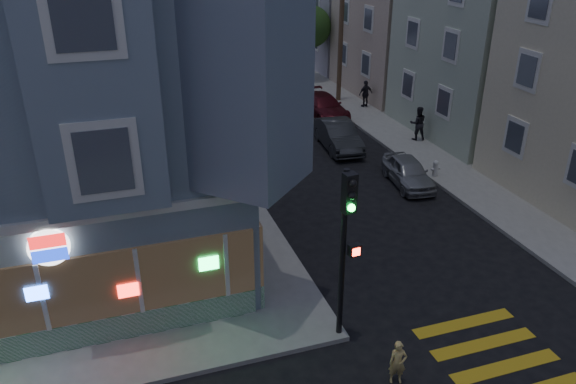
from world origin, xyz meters
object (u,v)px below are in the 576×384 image
running_child (398,363)px  street_tree_near (310,27)px  parked_car_c (324,106)px  utility_pole (341,28)px  traffic_signal (347,229)px  pedestrian_b (366,94)px  fire_hydrant (435,168)px  street_tree_far (277,12)px  parked_car_d (278,86)px  parked_car_b (338,135)px  parked_car_a (408,172)px  pedestrian_a (418,123)px

running_child → street_tree_near: bearing=92.0°
street_tree_near → parked_car_c: bearing=-105.0°
utility_pole → traffic_signal: (-9.18, -21.83, -1.26)m
pedestrian_b → fire_hydrant: (-1.70, -10.99, -0.44)m
street_tree_far → parked_car_d: (-3.60, -11.52, -3.20)m
street_tree_near → parked_car_b: bearing=-104.5°
utility_pole → parked_car_b: bearing=-113.2°
pedestrian_b → parked_car_a: 11.61m
utility_pole → pedestrian_a: (1.00, -8.37, -3.74)m
utility_pole → parked_car_a: (-2.21, -13.12, -4.18)m
pedestrian_a → fire_hydrant: pedestrian_a is taller
utility_pole → street_tree_near: size_ratio=1.70×
parked_car_a → parked_car_c: 10.40m
parked_car_a → parked_car_d: 15.65m
parked_car_c → fire_hydrant: bearing=-84.6°
parked_car_b → traffic_signal: traffic_signal is taller
pedestrian_a → parked_car_d: (-4.40, 10.86, -0.32)m
running_child → pedestrian_a: 18.11m
running_child → parked_car_a: size_ratio=0.34×
street_tree_far → traffic_signal: size_ratio=1.06×
parked_car_d → traffic_signal: size_ratio=1.06×
fire_hydrant → street_tree_far: bearing=88.1°
street_tree_near → fire_hydrant: (-0.90, -18.95, -3.39)m
parked_car_c → parked_car_d: size_ratio=0.89×
pedestrian_b → parked_car_d: size_ratio=0.32×
running_child → fire_hydrant: 13.35m
parked_car_b → street_tree_far: bearing=85.8°
parked_car_a → parked_car_c: parked_car_c is taller
running_child → pedestrian_b: size_ratio=0.74×
street_tree_near → pedestrian_b: bearing=-84.3°
street_tree_near → parked_car_d: size_ratio=1.00×
running_child → street_tree_far: bearing=95.3°
traffic_signal → fire_hydrant: (8.48, 8.88, -2.99)m
street_tree_far → parked_car_d: street_tree_far is taller
fire_hydrant → street_tree_near: bearing=87.3°
parked_car_a → parked_car_c: size_ratio=0.78×
traffic_signal → fire_hydrant: bearing=39.9°
running_child → traffic_signal: (-0.68, 1.96, 2.92)m
street_tree_near → street_tree_far: (0.00, 8.00, 0.00)m
pedestrian_b → parked_car_a: size_ratio=0.46×
street_tree_near → fire_hydrant: 19.27m
running_child → pedestrian_a: (9.50, 15.41, 0.44)m
parked_car_c → parked_car_b: bearing=-106.3°
street_tree_far → pedestrian_b: size_ratio=3.17×
street_tree_far → street_tree_near: bearing=-90.0°
pedestrian_a → parked_car_d: pedestrian_a is taller
utility_pole → pedestrian_b: (1.00, -1.96, -3.81)m
utility_pole → pedestrian_b: 4.40m
street_tree_far → parked_car_c: 17.19m
street_tree_near → pedestrian_b: size_ratio=3.17×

